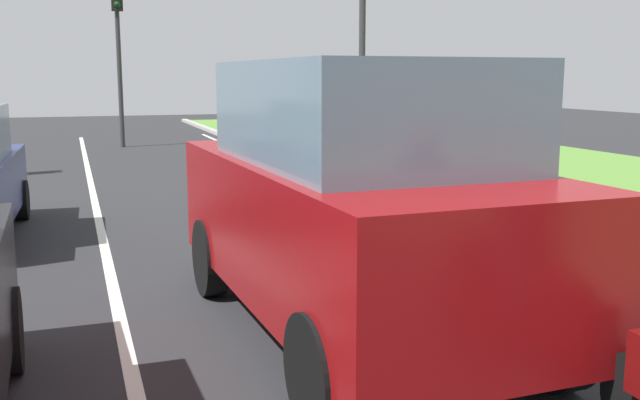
# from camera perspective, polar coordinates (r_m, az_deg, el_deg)

# --- Properties ---
(ground_plane) EXTENTS (60.00, 60.00, 0.00)m
(ground_plane) POSITION_cam_1_polar(r_m,az_deg,el_deg) (11.36, -13.26, -1.57)
(ground_plane) COLOR #262628
(lane_line_center) EXTENTS (0.12, 32.00, 0.01)m
(lane_line_center) POSITION_cam_1_polar(r_m,az_deg,el_deg) (11.32, -16.79, -1.76)
(lane_line_center) COLOR silver
(lane_line_center) RESTS_ON ground
(lane_line_right_edge) EXTENTS (0.12, 32.00, 0.01)m
(lane_line_right_edge) POSITION_cam_1_polar(r_m,az_deg,el_deg) (12.22, 3.77, -0.53)
(lane_line_right_edge) COLOR silver
(lane_line_right_edge) RESTS_ON ground
(grass_verge_right) EXTENTS (9.00, 48.00, 0.06)m
(grass_verge_right) POSITION_cam_1_polar(r_m,az_deg,el_deg) (14.79, 21.60, 0.69)
(grass_verge_right) COLOR #548433
(grass_verge_right) RESTS_ON ground
(curb_right) EXTENTS (0.24, 48.00, 0.12)m
(curb_right) POSITION_cam_1_polar(r_m,az_deg,el_deg) (12.41, 5.90, -0.14)
(curb_right) COLOR #9E9B93
(curb_right) RESTS_ON ground
(car_suv_ahead) EXTENTS (2.10, 4.57, 2.28)m
(car_suv_ahead) POSITION_cam_1_polar(r_m,az_deg,el_deg) (6.01, 2.71, 0.08)
(car_suv_ahead) COLOR maroon
(car_suv_ahead) RESTS_ON ground
(traffic_light_near_right) EXTENTS (0.32, 0.50, 5.26)m
(traffic_light_near_right) POSITION_cam_1_polar(r_m,az_deg,el_deg) (16.02, 3.48, 14.76)
(traffic_light_near_right) COLOR #2D2D2D
(traffic_light_near_right) RESTS_ON ground
(traffic_light_far_median) EXTENTS (0.32, 0.50, 5.19)m
(traffic_light_far_median) POSITION_cam_1_polar(r_m,az_deg,el_deg) (23.03, -15.45, 12.65)
(traffic_light_far_median) COLOR #2D2D2D
(traffic_light_far_median) RESTS_ON ground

